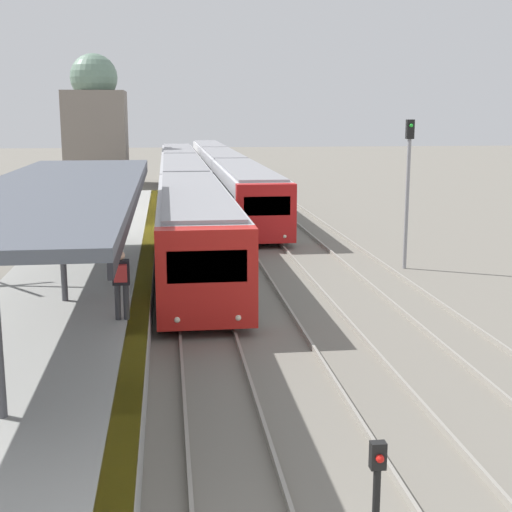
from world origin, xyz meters
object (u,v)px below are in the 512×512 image
person_on_platform (121,279)px  train_far (222,169)px  train_near (183,183)px  signal_mast_far (408,177)px  signal_post_near (377,488)px

person_on_platform → train_far: (5.34, 37.60, -0.28)m
train_near → person_on_platform: bearing=-94.5°
person_on_platform → train_far: train_far is taller
train_far → person_on_platform: bearing=-98.1°
person_on_platform → train_near: 26.37m
train_near → signal_mast_far: bearing=-65.7°
person_on_platform → signal_mast_far: 13.41m
train_near → signal_post_near: size_ratio=30.06×
train_near → train_far: size_ratio=1.03×
train_near → signal_post_near: (1.61, -34.82, -0.62)m
train_near → train_far: train_near is taller
person_on_platform → train_near: (2.09, 26.28, -0.24)m
train_near → signal_post_near: train_near is taller
signal_mast_far → person_on_platform: bearing=-138.5°
train_far → signal_post_near: bearing=-92.0°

